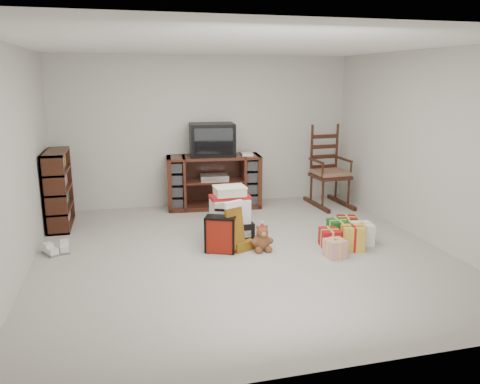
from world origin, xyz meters
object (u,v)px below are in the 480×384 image
object	(u,v)px
rocking_chair	(328,177)
sneaker_pair	(58,249)
santa_figurine	(240,215)
bookshelf	(59,191)
mrs_claus_figurine	(216,221)
gift_cluster	(344,235)
crt_television	(212,140)
teddy_bear	(262,239)
gift_pile	(230,217)
tv_stand	(214,182)
red_suitcase	(221,234)

from	to	relation	value
rocking_chair	sneaker_pair	size ratio (longest dim) A/B	3.89
santa_figurine	rocking_chair	bearing A→B (deg)	27.01
bookshelf	rocking_chair	bearing A→B (deg)	2.13
santa_figurine	mrs_claus_figurine	xyz separation A→B (m)	(-0.39, -0.21, 0.01)
gift_cluster	santa_figurine	bearing A→B (deg)	138.90
bookshelf	crt_television	distance (m)	2.50
teddy_bear	gift_pile	bearing A→B (deg)	121.31
gift_pile	mrs_claus_figurine	bearing A→B (deg)	119.55
tv_stand	teddy_bear	size ratio (longest dim) A/B	4.79
tv_stand	mrs_claus_figurine	distance (m)	1.48
rocking_chair	teddy_bear	xyz separation A→B (m)	(-1.75, -1.85, -0.34)
bookshelf	crt_television	xyz separation A→B (m)	(2.38, 0.49, 0.61)
red_suitcase	santa_figurine	size ratio (longest dim) A/B	1.01
rocking_chair	santa_figurine	distance (m)	2.03
santa_figurine	sneaker_pair	size ratio (longest dim) A/B	1.46
red_suitcase	gift_cluster	xyz separation A→B (m)	(1.62, -0.14, -0.11)
crt_television	mrs_claus_figurine	bearing A→B (deg)	-94.48
gift_pile	teddy_bear	world-z (taller)	gift_pile
teddy_bear	gift_cluster	world-z (taller)	teddy_bear
teddy_bear	crt_television	world-z (taller)	crt_television
gift_pile	sneaker_pair	world-z (taller)	gift_pile
rocking_chair	red_suitcase	bearing A→B (deg)	-144.95
santa_figurine	mrs_claus_figurine	distance (m)	0.45
tv_stand	red_suitcase	distance (m)	2.13
gift_pile	sneaker_pair	bearing A→B (deg)	176.82
bookshelf	crt_television	bearing A→B (deg)	11.74
mrs_claus_figurine	bookshelf	bearing A→B (deg)	155.66
sneaker_pair	gift_cluster	size ratio (longest dim) A/B	0.34
bookshelf	rocking_chair	xyz separation A→B (m)	(4.33, 0.16, -0.05)
santa_figurine	gift_cluster	xyz separation A→B (m)	(1.15, -1.01, -0.08)
red_suitcase	santa_figurine	world-z (taller)	red_suitcase
red_suitcase	tv_stand	bearing A→B (deg)	104.44
bookshelf	gift_cluster	xyz separation A→B (m)	(3.69, -1.76, -0.41)
rocking_chair	mrs_claus_figurine	distance (m)	2.48
red_suitcase	gift_cluster	size ratio (longest dim) A/B	0.51
santa_figurine	sneaker_pair	bearing A→B (deg)	-170.68
tv_stand	sneaker_pair	distance (m)	2.86
crt_television	gift_cluster	bearing A→B (deg)	-55.00
gift_pile	santa_figurine	size ratio (longest dim) A/B	1.36
tv_stand	crt_television	bearing A→B (deg)	126.17
bookshelf	gift_pile	world-z (taller)	bookshelf
rocking_chair	bookshelf	bearing A→B (deg)	178.91
gift_pile	red_suitcase	world-z (taller)	gift_pile
teddy_bear	mrs_claus_figurine	world-z (taller)	mrs_claus_figurine
bookshelf	tv_stand	bearing A→B (deg)	11.13
santa_figurine	mrs_claus_figurine	bearing A→B (deg)	-151.59
rocking_chair	gift_pile	xyz separation A→B (m)	(-2.04, -1.36, -0.17)
rocking_chair	gift_cluster	bearing A→B (deg)	-111.63
tv_stand	santa_figurine	xyz separation A→B (m)	(0.14, -1.22, -0.24)
red_suitcase	mrs_claus_figurine	bearing A→B (deg)	107.11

